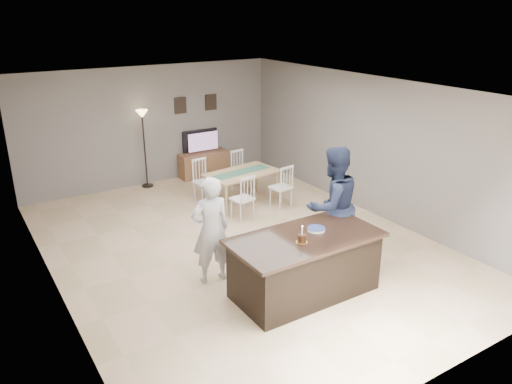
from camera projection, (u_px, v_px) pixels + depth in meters
floor at (241, 245)px, 8.68m from camera, size 8.00×8.00×0.00m
room_shell at (239, 153)px, 8.09m from camera, size 8.00×8.00×8.00m
kitchen_island at (305, 265)px, 7.09m from camera, size 2.15×1.10×0.90m
tv_console at (204, 164)px, 12.16m from camera, size 1.20×0.40×0.60m
television at (202, 141)px, 12.02m from camera, size 0.91×0.12×0.53m
tv_screen_glow at (203, 142)px, 11.96m from camera, size 0.78×0.00×0.78m
picture_frames at (196, 104)px, 11.79m from camera, size 1.10×0.02×0.38m
doorway at (98, 292)px, 4.92m from camera, size 0.00×2.10×2.65m
woman at (211, 230)px, 7.31m from camera, size 0.63×0.44×1.65m
man at (332, 206)px, 7.83m from camera, size 0.96×0.77×1.93m
birthday_cake at (302, 238)px, 6.75m from camera, size 0.16×0.16×0.25m
plate_stack at (316, 229)px, 7.12m from camera, size 0.26×0.26×0.04m
dining_table at (242, 177)px, 10.35m from camera, size 1.62×1.84×0.90m
floor_lamp at (143, 128)px, 11.07m from camera, size 0.27×0.27×1.78m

